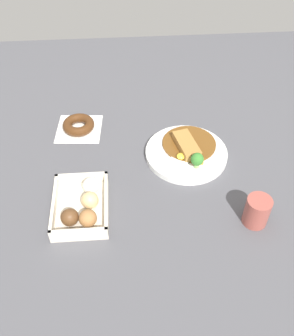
# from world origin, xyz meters

# --- Properties ---
(ground_plane) EXTENTS (1.60, 1.60, 0.00)m
(ground_plane) POSITION_xyz_m (0.00, 0.00, 0.00)
(ground_plane) COLOR #4C4C51
(curry_plate) EXTENTS (0.24, 0.24, 0.07)m
(curry_plate) POSITION_xyz_m (0.03, -0.12, 0.01)
(curry_plate) COLOR white
(curry_plate) RESTS_ON ground_plane
(donut_box) EXTENTS (0.19, 0.14, 0.06)m
(donut_box) POSITION_xyz_m (-0.16, 0.18, 0.02)
(donut_box) COLOR beige
(donut_box) RESTS_ON ground_plane
(chocolate_ring_donut) EXTENTS (0.15, 0.15, 0.03)m
(chocolate_ring_donut) POSITION_xyz_m (0.18, 0.21, 0.02)
(chocolate_ring_donut) COLOR white
(chocolate_ring_donut) RESTS_ON ground_plane
(coffee_mug) EXTENTS (0.06, 0.06, 0.08)m
(coffee_mug) POSITION_xyz_m (-0.22, -0.26, 0.04)
(coffee_mug) COLOR #9E4C42
(coffee_mug) RESTS_ON ground_plane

